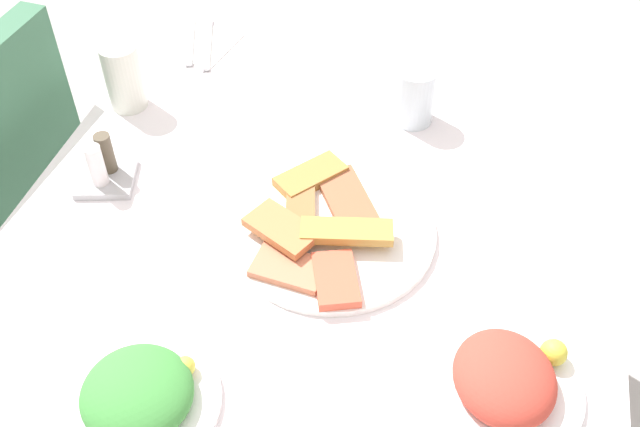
{
  "coord_description": "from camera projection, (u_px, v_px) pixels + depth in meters",
  "views": [
    {
      "loc": [
        -0.75,
        -0.2,
        1.54
      ],
      "look_at": [
        -0.01,
        -0.01,
        0.77
      ],
      "focal_mm": 41.1,
      "sensor_mm": 36.0,
      "label": 1
    }
  ],
  "objects": [
    {
      "name": "condiment_caddy",
      "position": [
        104.0,
        169.0,
        1.17
      ],
      "size": [
        0.11,
        0.11,
        0.08
      ],
      "color": "#B2B2B7",
      "rests_on": "dining_table"
    },
    {
      "name": "soda_can",
      "position": [
        124.0,
        77.0,
        1.28
      ],
      "size": [
        0.09,
        0.09,
        0.12
      ],
      "primitive_type": "cylinder",
      "rotation": [
        0.0,
        0.0,
        0.76
      ],
      "color": "silver",
      "rests_on": "dining_table"
    },
    {
      "name": "fork",
      "position": [
        207.0,
        43.0,
        1.46
      ],
      "size": [
        0.18,
        0.07,
        0.0
      ],
      "primitive_type": "cube",
      "rotation": [
        0.0,
        0.0,
        0.32
      ],
      "color": "silver",
      "rests_on": "paper_napkin"
    },
    {
      "name": "pide_platter",
      "position": [
        327.0,
        229.0,
        1.09
      ],
      "size": [
        0.31,
        0.31,
        0.04
      ],
      "color": "white",
      "rests_on": "dining_table"
    },
    {
      "name": "drinking_glass",
      "position": [
        414.0,
        95.0,
        1.26
      ],
      "size": [
        0.07,
        0.07,
        0.1
      ],
      "primitive_type": "cylinder",
      "color": "silver",
      "rests_on": "dining_table"
    },
    {
      "name": "spoon",
      "position": [
        190.0,
        41.0,
        1.47
      ],
      "size": [
        0.17,
        0.07,
        0.0
      ],
      "primitive_type": "cube",
      "rotation": [
        0.0,
        0.0,
        0.33
      ],
      "color": "silver",
      "rests_on": "paper_napkin"
    },
    {
      "name": "salad_plate_rice",
      "position": [
        138.0,
        396.0,
        0.89
      ],
      "size": [
        0.2,
        0.2,
        0.06
      ],
      "color": "white",
      "rests_on": "dining_table"
    },
    {
      "name": "paper_napkin",
      "position": [
        199.0,
        44.0,
        1.47
      ],
      "size": [
        0.16,
        0.16,
        0.0
      ],
      "primitive_type": "cube",
      "rotation": [
        0.0,
        0.0,
        -0.2
      ],
      "color": "white",
      "rests_on": "dining_table"
    },
    {
      "name": "salad_plate_greens",
      "position": [
        505.0,
        380.0,
        0.9
      ],
      "size": [
        0.2,
        0.2,
        0.06
      ],
      "color": "white",
      "rests_on": "dining_table"
    },
    {
      "name": "dining_table",
      "position": [
        313.0,
        256.0,
        1.17
      ],
      "size": [
        1.15,
        0.92,
        0.74
      ],
      "color": "white",
      "rests_on": "ground_plane"
    }
  ]
}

